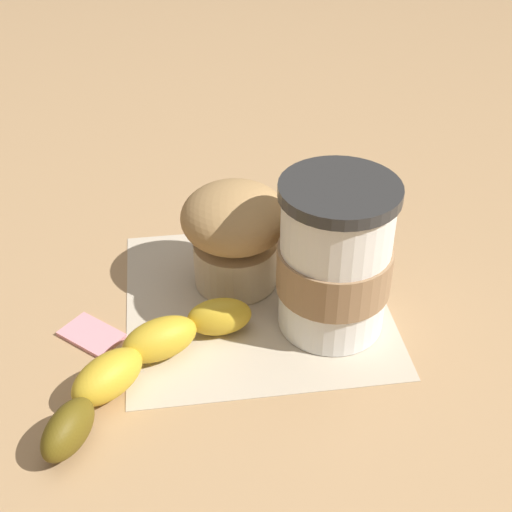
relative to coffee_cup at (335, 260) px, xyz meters
The scene contains 6 objects.
ground_plane 0.09m from the coffee_cup, 44.32° to the right, with size 3.00×3.00×0.00m, color tan.
paper_napkin 0.09m from the coffee_cup, 44.32° to the right, with size 0.23×0.23×0.00m, color beige.
coffee_cup is the anchor object (origin of this frame).
muffin 0.10m from the coffee_cup, 55.56° to the right, with size 0.09×0.09×0.10m.
banana 0.17m from the coffee_cup, ahead, with size 0.19×0.12×0.03m.
sugar_packet 0.21m from the coffee_cup, 15.75° to the right, with size 0.05×0.03×0.01m, color pink.
Camera 1 is at (0.17, 0.45, 0.40)m, focal length 50.00 mm.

